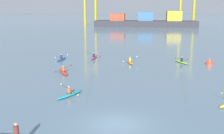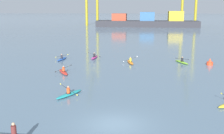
# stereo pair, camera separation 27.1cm
# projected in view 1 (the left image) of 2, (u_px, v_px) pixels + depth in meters

# --- Properties ---
(ground_plane) EXTENTS (800.00, 800.00, 0.00)m
(ground_plane) POSITION_uv_depth(u_px,v_px,m) (117.00, 125.00, 19.34)
(ground_plane) COLOR slate
(container_barge) EXTENTS (43.48, 8.49, 6.68)m
(container_barge) POSITION_uv_depth(u_px,v_px,m) (146.00, 22.00, 119.11)
(container_barge) COLOR #28282D
(container_barge) RESTS_ON ground
(channel_buoy) EXTENTS (0.90, 0.90, 1.00)m
(channel_buoy) POSITION_uv_depth(u_px,v_px,m) (209.00, 62.00, 39.53)
(channel_buoy) COLOR red
(channel_buoy) RESTS_ON ground
(kayak_blue) EXTENTS (2.23, 3.45, 0.95)m
(kayak_blue) POSITION_uv_depth(u_px,v_px,m) (61.00, 59.00, 43.46)
(kayak_blue) COLOR #2856B2
(kayak_blue) RESTS_ON ground
(kayak_teal) EXTENTS (2.04, 3.31, 1.05)m
(kayak_teal) POSITION_uv_depth(u_px,v_px,m) (70.00, 94.00, 25.67)
(kayak_teal) COLOR teal
(kayak_teal) RESTS_ON ground
(kayak_red) EXTENTS (2.23, 3.24, 1.03)m
(kayak_red) POSITION_uv_depth(u_px,v_px,m) (63.00, 72.00, 34.54)
(kayak_red) COLOR red
(kayak_red) RESTS_ON ground
(kayak_magenta) EXTENTS (2.22, 3.43, 0.99)m
(kayak_magenta) POSITION_uv_depth(u_px,v_px,m) (94.00, 57.00, 44.83)
(kayak_magenta) COLOR #C13384
(kayak_magenta) RESTS_ON ground
(kayak_lime) EXTENTS (2.09, 3.35, 0.95)m
(kayak_lime) POSITION_uv_depth(u_px,v_px,m) (181.00, 62.00, 41.08)
(kayak_lime) COLOR #7ABC2D
(kayak_lime) RESTS_ON ground
(kayak_orange) EXTENTS (2.14, 3.44, 1.02)m
(kayak_orange) POSITION_uv_depth(u_px,v_px,m) (130.00, 62.00, 40.91)
(kayak_orange) COLOR orange
(kayak_orange) RESTS_ON ground
(seated_onlooker) EXTENTS (0.32, 0.30, 0.90)m
(seated_onlooker) POSITION_uv_depth(u_px,v_px,m) (16.00, 131.00, 15.68)
(seated_onlooker) COLOR #23283D
(seated_onlooker) RESTS_ON stone_quay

